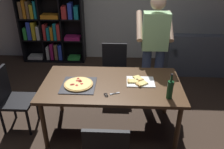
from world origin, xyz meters
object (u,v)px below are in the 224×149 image
Objects in this scene: person_serving_pizza at (154,45)px; couch at (206,56)px; kitchen_scissors at (109,94)px; dining_table at (111,88)px; chair_far_side at (114,67)px; pepperoni_pizza_on_tray at (79,84)px; chair_left_end at (10,96)px; wine_bottle at (170,89)px; bookshelf at (51,20)px.

couch is at bearing 43.98° from person_serving_pizza.
kitchen_scissors is at bearing -130.26° from couch.
person_serving_pizza is at bearing 50.53° from dining_table.
pepperoni_pizza_on_tray is at bearing -111.70° from chair_far_side.
chair_left_end is at bearing 180.00° from dining_table.
dining_table is 5.68× the size of wine_bottle.
dining_table is at bearing -133.72° from couch.
chair_far_side is at bearing 90.00° from dining_table.
bookshelf reaches higher than chair_left_end.
bookshelf reaches higher than couch.
person_serving_pizza is (0.62, -0.22, 0.49)m from chair_far_side.
pepperoni_pizza_on_tray is at bearing -138.31° from couch.
dining_table is 1.03× the size of person_serving_pizza.
chair_far_side is 4.55× the size of kitchen_scissors.
chair_left_end is (-1.38, -0.97, 0.00)m from chair_far_side.
kitchen_scissors is at bearing -121.69° from person_serving_pizza.
chair_far_side is 2.17m from couch.
chair_left_end is 0.51× the size of person_serving_pizza.
chair_far_side is 0.53× the size of couch.
bookshelf is (-1.43, 1.41, 0.43)m from chair_far_side.
pepperoni_pizza_on_tray is 1.13m from wine_bottle.
wine_bottle is at bearing -86.25° from person_serving_pizza.
chair_left_end reaches higher than pepperoni_pizza_on_tray.
bookshelf reaches higher than wine_bottle.
dining_table is 1.02m from person_serving_pizza.
dining_table is 2.78m from bookshelf.
chair_far_side is (0.00, 0.97, -0.17)m from dining_table.
couch is 1.91m from person_serving_pizza.
dining_table is 1.39m from chair_left_end.
person_serving_pizza is 5.54× the size of wine_bottle.
pepperoni_pizza_on_tray is at bearing -169.73° from dining_table.
couch is 3.41m from bookshelf.
kitchen_scissors reaches higher than dining_table.
pepperoni_pizza_on_tray is at bearing 168.09° from wine_bottle.
chair_left_end is 2.10× the size of pepperoni_pizza_on_tray.
chair_left_end reaches higher than kitchen_scissors.
pepperoni_pizza_on_tray is at bearing -67.61° from bookshelf.
pepperoni_pizza_on_tray is (-0.42, -1.04, 0.25)m from chair_far_side.
couch is 3.13m from pepperoni_pizza_on_tray.
pepperoni_pizza_on_tray is at bearing 153.60° from kitchen_scissors.
person_serving_pizza is 8.84× the size of kitchen_scissors.
wine_bottle is at bearing -2.73° from kitchen_scissors.
person_serving_pizza is (0.62, 0.75, 0.32)m from dining_table.
dining_table is at bearing -90.00° from chair_far_side.
dining_table is 0.92× the size of bookshelf.
pepperoni_pizza_on_tray is (-1.03, -0.82, -0.23)m from person_serving_pizza.
wine_bottle reaches higher than chair_far_side.
chair_far_side is 0.51× the size of person_serving_pizza.
couch is at bearing 49.74° from kitchen_scissors.
person_serving_pizza is at bearing 58.31° from kitchen_scissors.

